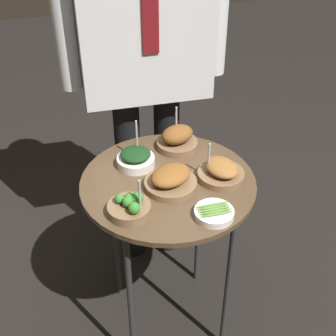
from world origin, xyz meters
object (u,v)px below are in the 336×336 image
object	(u,v)px
bowl_roast_mid_right	(221,171)
bowl_roast_mid_left	(177,139)
bowl_broccoli_front_center	(130,207)
bowl_spinach_back_right	(136,158)
bowl_asparagus_front_right	(214,213)
serving_cart	(168,196)
bowl_roast_center	(170,180)
waiter_figure	(144,32)

from	to	relation	value
bowl_roast_mid_right	bowl_roast_mid_left	distance (m)	0.23
bowl_roast_mid_right	bowl_broccoli_front_center	distance (m)	0.33
bowl_spinach_back_right	bowl_roast_mid_right	distance (m)	0.29
bowl_asparagus_front_right	serving_cart	bearing A→B (deg)	114.19
bowl_roast_center	bowl_roast_mid_left	xyz separation A→B (m)	(0.08, 0.21, 0.01)
bowl_roast_center	bowl_spinach_back_right	distance (m)	0.17
serving_cart	bowl_spinach_back_right	distance (m)	0.17
bowl_spinach_back_right	bowl_roast_mid_left	xyz separation A→B (m)	(0.16, 0.07, 0.01)
bowl_roast_mid_left	waiter_figure	distance (m)	0.39
bowl_roast_mid_right	bowl_broccoli_front_center	bearing A→B (deg)	-162.49
bowl_roast_center	waiter_figure	size ratio (longest dim) A/B	0.10
bowl_spinach_back_right	serving_cart	bearing A→B (deg)	-52.78
bowl_asparagus_front_right	waiter_figure	world-z (taller)	waiter_figure
bowl_roast_mid_right	waiter_figure	xyz separation A→B (m)	(-0.15, 0.43, 0.32)
serving_cart	waiter_figure	distance (m)	0.58
serving_cart	bowl_roast_mid_left	world-z (taller)	bowl_roast_mid_left
bowl_asparagus_front_right	bowl_broccoli_front_center	size ratio (longest dim) A/B	0.89
bowl_spinach_back_right	bowl_roast_mid_left	bearing A→B (deg)	23.66
bowl_roast_mid_right	bowl_roast_mid_left	bearing A→B (deg)	113.28
serving_cart	waiter_figure	size ratio (longest dim) A/B	0.42
serving_cart	bowl_spinach_back_right	bearing A→B (deg)	127.22
waiter_figure	bowl_broccoli_front_center	bearing A→B (deg)	-106.79
bowl_broccoli_front_center	bowl_roast_mid_left	distance (m)	0.38
bowl_roast_mid_right	bowl_roast_mid_left	world-z (taller)	bowl_roast_mid_left
bowl_asparagus_front_right	bowl_spinach_back_right	world-z (taller)	bowl_spinach_back_right
serving_cart	bowl_broccoli_front_center	size ratio (longest dim) A/B	5.36
bowl_spinach_back_right	bowl_broccoli_front_center	world-z (taller)	bowl_spinach_back_right
bowl_asparagus_front_right	bowl_spinach_back_right	size ratio (longest dim) A/B	0.78
bowl_asparagus_front_right	waiter_figure	distance (m)	0.69
serving_cart	waiter_figure	xyz separation A→B (m)	(0.02, 0.41, 0.41)
serving_cart	bowl_roast_mid_right	distance (m)	0.19
bowl_asparagus_front_right	waiter_figure	xyz separation A→B (m)	(-0.07, 0.60, 0.33)
bowl_asparagus_front_right	bowl_roast_mid_right	distance (m)	0.19
serving_cart	bowl_spinach_back_right	size ratio (longest dim) A/B	4.66
bowl_roast_mid_right	bowl_broccoli_front_center	xyz separation A→B (m)	(-0.31, -0.10, -0.00)
bowl_broccoli_front_center	waiter_figure	size ratio (longest dim) A/B	0.08
bowl_roast_center	bowl_asparagus_front_right	xyz separation A→B (m)	(0.09, -0.16, -0.02)
bowl_roast_mid_left	waiter_figure	bearing A→B (deg)	105.64
bowl_roast_mid_right	bowl_roast_mid_left	size ratio (longest dim) A/B	1.05
bowl_asparagus_front_right	bowl_roast_mid_left	size ratio (longest dim) A/B	0.81
bowl_roast_center	bowl_asparagus_front_right	size ratio (longest dim) A/B	1.45
bowl_asparagus_front_right	bowl_roast_mid_left	world-z (taller)	bowl_roast_mid_left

